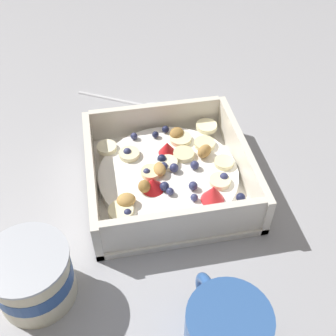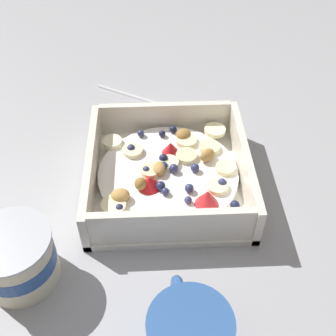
{
  "view_description": "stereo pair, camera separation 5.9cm",
  "coord_description": "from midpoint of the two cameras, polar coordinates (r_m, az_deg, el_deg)",
  "views": [
    {
      "loc": [
        -0.4,
        0.07,
        0.45
      ],
      "look_at": [
        0.0,
        -0.01,
        0.03
      ],
      "focal_mm": 44.86,
      "sensor_mm": 36.0,
      "label": 1
    },
    {
      "loc": [
        -0.41,
        0.01,
        0.45
      ],
      "look_at": [
        0.0,
        -0.01,
        0.03
      ],
      "focal_mm": 44.86,
      "sensor_mm": 36.0,
      "label": 2
    }
  ],
  "objects": [
    {
      "name": "spoon",
      "position": [
        0.75,
        -5.88,
        8.62
      ],
      "size": [
        0.1,
        0.16,
        0.01
      ],
      "color": "silver",
      "rests_on": "ground"
    },
    {
      "name": "ground_plane",
      "position": [
        0.6,
        -3.25,
        -2.45
      ],
      "size": [
        2.4,
        2.4,
        0.0
      ],
      "primitive_type": "plane",
      "color": "#9E9EA3"
    },
    {
      "name": "fruit_bowl",
      "position": [
        0.59,
        -2.74,
        -0.84
      ],
      "size": [
        0.22,
        0.22,
        0.06
      ],
      "color": "white",
      "rests_on": "ground"
    },
    {
      "name": "yogurt_cup",
      "position": [
        0.5,
        -21.28,
        -13.71
      ],
      "size": [
        0.09,
        0.09,
        0.07
      ],
      "color": "beige",
      "rests_on": "ground"
    },
    {
      "name": "coffee_mug",
      "position": [
        0.44,
        3.6,
        -22.06
      ],
      "size": [
        0.11,
        0.08,
        0.09
      ],
      "color": "#2D5699",
      "rests_on": "ground"
    }
  ]
}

